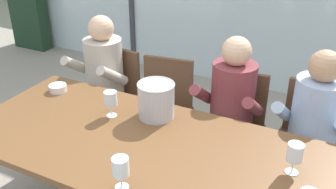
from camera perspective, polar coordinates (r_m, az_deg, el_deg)
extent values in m
plane|color=#9E9384|center=(3.46, 4.98, -9.24)|extent=(14.00, 14.00, 0.00)
cube|color=brown|center=(2.29, -4.03, -7.37)|extent=(2.19, 0.99, 0.04)
cylinder|color=brown|center=(3.28, -15.35, -4.71)|extent=(0.07, 0.07, 0.73)
cube|color=brown|center=(3.42, -9.01, -1.06)|extent=(0.49, 0.49, 0.03)
cube|color=brown|center=(3.45, -7.04, 3.49)|extent=(0.42, 0.09, 0.42)
cylinder|color=brown|center=(3.54, -13.09, -4.70)|extent=(0.04, 0.04, 0.44)
cylinder|color=brown|center=(3.31, -8.52, -6.75)|extent=(0.04, 0.04, 0.44)
cylinder|color=brown|center=(3.77, -8.94, -2.24)|extent=(0.04, 0.04, 0.44)
cylinder|color=brown|center=(3.54, -4.40, -3.97)|extent=(0.04, 0.04, 0.44)
cube|color=brown|center=(3.16, -1.13, -3.25)|extent=(0.50, 0.50, 0.03)
cube|color=brown|center=(3.22, 0.04, 1.87)|extent=(0.42, 0.10, 0.42)
cylinder|color=brown|center=(3.20, -5.50, -7.88)|extent=(0.04, 0.04, 0.44)
cylinder|color=brown|center=(3.08, 1.06, -9.22)|extent=(0.04, 0.04, 0.44)
cylinder|color=brown|center=(3.49, -2.98, -4.50)|extent=(0.04, 0.04, 0.44)
cylinder|color=brown|center=(3.38, 3.05, -5.59)|extent=(0.04, 0.04, 0.44)
cube|color=brown|center=(2.97, 9.22, -5.81)|extent=(0.47, 0.47, 0.03)
cube|color=brown|center=(3.03, 10.46, -0.35)|extent=(0.42, 0.07, 0.42)
cylinder|color=brown|center=(2.99, 4.38, -10.65)|extent=(0.04, 0.04, 0.44)
cylinder|color=brown|center=(2.92, 11.62, -12.22)|extent=(0.04, 0.04, 0.44)
cylinder|color=brown|center=(3.28, 6.52, -6.85)|extent=(0.04, 0.04, 0.44)
cylinder|color=brown|center=(3.23, 13.06, -8.17)|extent=(0.04, 0.04, 0.44)
cube|color=brown|center=(2.92, 19.02, -7.67)|extent=(0.49, 0.49, 0.03)
cube|color=brown|center=(2.98, 20.75, -2.24)|extent=(0.42, 0.08, 0.42)
cylinder|color=brown|center=(2.95, 13.68, -12.13)|extent=(0.04, 0.04, 0.44)
cylinder|color=brown|center=(3.24, 16.16, -8.42)|extent=(0.04, 0.04, 0.44)
cylinder|color=brown|center=(3.19, 22.68, -10.33)|extent=(0.04, 0.04, 0.44)
cylinder|color=#B7AD9E|center=(3.34, -9.33, 3.75)|extent=(0.34, 0.34, 0.52)
sphere|color=#DBAD89|center=(3.21, -9.81, 9.56)|extent=(0.21, 0.21, 0.21)
cube|color=#47423D|center=(3.37, -12.35, -1.17)|extent=(0.16, 0.41, 0.13)
cube|color=#47423D|center=(3.26, -10.04, -1.97)|extent=(0.16, 0.41, 0.13)
cylinder|color=#47423D|center=(3.38, -14.24, -6.27)|extent=(0.10, 0.10, 0.46)
cylinder|color=#47423D|center=(3.27, -11.99, -7.25)|extent=(0.10, 0.10, 0.46)
cylinder|color=#B7AD9E|center=(3.37, -13.16, 4.10)|extent=(0.11, 0.33, 0.26)
cylinder|color=#B7AD9E|center=(3.13, -8.12, 2.74)|extent=(0.11, 0.33, 0.26)
cylinder|color=brown|center=(2.86, 9.49, -0.36)|extent=(0.33, 0.33, 0.52)
sphere|color=#DBAD89|center=(2.72, 10.05, 6.28)|extent=(0.21, 0.21, 0.21)
cube|color=#47423D|center=(2.86, 5.97, -6.20)|extent=(0.14, 0.40, 0.13)
cube|color=#47423D|center=(2.81, 9.36, -7.14)|extent=(0.14, 0.40, 0.13)
cylinder|color=#47423D|center=(2.86, 4.07, -12.35)|extent=(0.10, 0.10, 0.46)
cylinder|color=#47423D|center=(2.81, 7.48, -13.41)|extent=(0.10, 0.10, 0.46)
cylinder|color=brown|center=(2.81, 5.05, -0.01)|extent=(0.09, 0.33, 0.26)
cylinder|color=brown|center=(2.70, 12.39, -1.80)|extent=(0.09, 0.33, 0.26)
cylinder|color=#9EB2D1|center=(2.78, 20.83, -2.85)|extent=(0.35, 0.35, 0.52)
sphere|color=tan|center=(2.63, 22.09, 3.87)|extent=(0.21, 0.21, 0.21)
cube|color=#47423D|center=(2.76, 17.12, -8.85)|extent=(0.17, 0.41, 0.13)
cube|color=#47423D|center=(2.73, 20.75, -9.87)|extent=(0.17, 0.41, 0.13)
cylinder|color=#9EB2D1|center=(2.69, 16.43, -2.43)|extent=(0.11, 0.33, 0.26)
cylinder|color=#B7B7BC|center=(2.47, -1.75, -0.90)|extent=(0.23, 0.23, 0.23)
torus|color=silver|center=(2.42, -1.79, 1.49)|extent=(0.24, 0.24, 0.01)
cylinder|color=silver|center=(2.94, -15.86, 0.92)|extent=(0.13, 0.13, 0.05)
cylinder|color=silver|center=(2.14, 17.68, -10.79)|extent=(0.07, 0.07, 0.00)
cylinder|color=silver|center=(2.12, 17.83, -9.94)|extent=(0.01, 0.01, 0.07)
cylinder|color=silver|center=(2.07, 18.16, -8.06)|extent=(0.08, 0.08, 0.09)
cylinder|color=maroon|center=(2.09, 18.06, -8.66)|extent=(0.07, 0.07, 0.04)
cylinder|color=silver|center=(1.97, -6.78, -13.34)|extent=(0.07, 0.07, 0.00)
cylinder|color=silver|center=(1.94, -6.84, -12.45)|extent=(0.01, 0.01, 0.07)
cylinder|color=silver|center=(1.89, -6.98, -10.47)|extent=(0.08, 0.08, 0.09)
cylinder|color=#E0D184|center=(1.91, -6.94, -11.10)|extent=(0.07, 0.07, 0.04)
cylinder|color=silver|center=(2.55, -8.24, -3.06)|extent=(0.07, 0.07, 0.00)
cylinder|color=silver|center=(2.53, -8.30, -2.29)|extent=(0.01, 0.01, 0.07)
cylinder|color=silver|center=(2.49, -8.43, -0.58)|extent=(0.08, 0.08, 0.09)
cylinder|color=maroon|center=(2.51, -8.39, -1.12)|extent=(0.07, 0.07, 0.04)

